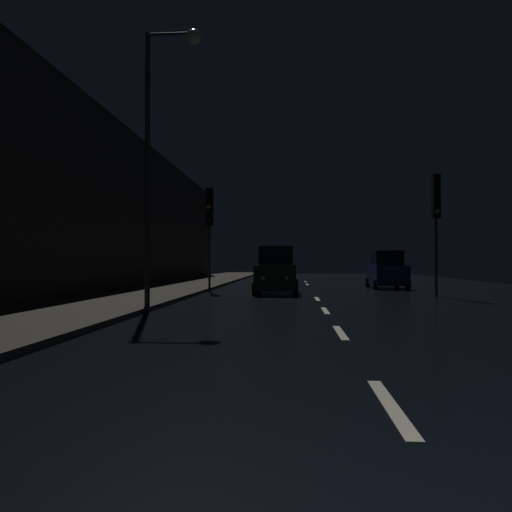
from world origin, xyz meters
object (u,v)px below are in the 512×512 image
(traffic_light_far_right, at_px, (436,207))
(streetlamp_overhead, at_px, (161,129))
(car_parked_right_far, at_px, (387,271))
(traffic_light_far_left, at_px, (209,216))
(car_approaching_headlights, at_px, (276,272))

(traffic_light_far_right, distance_m, streetlamp_overhead, 12.65)
(traffic_light_far_right, xyz_separation_m, streetlamp_overhead, (-10.12, -7.40, 1.64))
(streetlamp_overhead, bearing_deg, car_parked_right_far, 57.61)
(traffic_light_far_left, relative_size, traffic_light_far_right, 0.99)
(traffic_light_far_left, distance_m, car_parked_right_far, 10.76)
(streetlamp_overhead, distance_m, car_parked_right_far, 17.97)
(traffic_light_far_right, bearing_deg, traffic_light_far_left, -110.43)
(traffic_light_far_right, xyz_separation_m, car_parked_right_far, (-0.80, 7.28, -2.88))
(streetlamp_overhead, bearing_deg, traffic_light_far_left, 91.15)
(traffic_light_far_left, relative_size, car_approaching_headlights, 1.18)
(traffic_light_far_right, bearing_deg, car_parked_right_far, -176.95)
(traffic_light_far_right, bearing_deg, car_approaching_headlights, -108.50)
(car_parked_right_far, bearing_deg, streetlamp_overhead, 147.61)
(traffic_light_far_right, distance_m, car_parked_right_far, 7.87)
(streetlamp_overhead, distance_m, car_approaching_headlights, 10.80)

